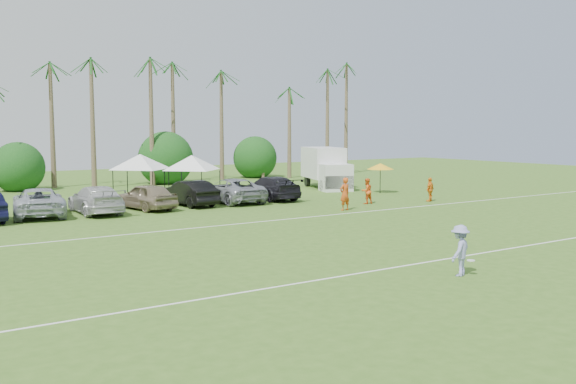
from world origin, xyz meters
TOP-DOWN VIEW (x-y plane):
  - ground at (0.00, 0.00)m, footprint 120.00×120.00m
  - field_lines at (0.00, 8.00)m, footprint 80.00×12.10m
  - palm_tree_4 at (-4.00, 38.00)m, footprint 2.40×2.40m
  - palm_tree_5 at (0.00, 38.00)m, footprint 2.40×2.40m
  - palm_tree_6 at (4.00, 38.00)m, footprint 2.40×2.40m
  - palm_tree_7 at (8.00, 38.00)m, footprint 2.40×2.40m
  - palm_tree_8 at (13.00, 38.00)m, footprint 2.40×2.40m
  - palm_tree_9 at (18.00, 38.00)m, footprint 2.40×2.40m
  - palm_tree_10 at (23.00, 38.00)m, footprint 2.40×2.40m
  - palm_tree_11 at (27.00, 38.00)m, footprint 2.40×2.40m
  - bush_tree_1 at (-6.00, 39.00)m, footprint 4.00×4.00m
  - bush_tree_2 at (6.00, 39.00)m, footprint 4.00×4.00m
  - bush_tree_3 at (16.00, 39.00)m, footprint 4.00×4.00m
  - sideline_player_a at (7.72, 15.19)m, footprint 0.74×0.51m
  - sideline_player_b at (10.93, 16.95)m, footprint 0.82×0.65m
  - sideline_player_c at (15.31, 15.61)m, footprint 1.01×0.68m
  - box_truck at (15.10, 26.78)m, footprint 4.28×6.77m
  - canopy_tent_left at (-0.21, 27.59)m, footprint 4.46×4.46m
  - canopy_tent_right at (2.75, 25.69)m, footprint 4.35×4.35m
  - market_umbrella at (16.15, 21.47)m, footprint 2.01×2.01m
  - frisbee_player at (0.33, -0.11)m, footprint 1.27×1.00m
  - parked_car_2 at (-8.01, 22.61)m, footprint 3.63×6.09m
  - parked_car_3 at (-4.99, 22.08)m, footprint 2.43×5.55m
  - parked_car_4 at (-1.98, 22.09)m, footprint 2.74×4.93m
  - parked_car_5 at (1.04, 22.47)m, footprint 2.04×4.93m
  - parked_car_6 at (4.06, 22.44)m, footprint 2.82×5.79m
  - parked_car_7 at (7.08, 22.47)m, footprint 2.41×5.54m

SIDE VIEW (x-z plane):
  - ground at x=0.00m, z-range 0.00..0.00m
  - field_lines at x=0.00m, z-range 0.00..0.01m
  - parked_car_2 at x=-8.01m, z-range 0.00..1.59m
  - parked_car_3 at x=-4.99m, z-range 0.00..1.59m
  - parked_car_4 at x=-1.98m, z-range 0.00..1.59m
  - parked_car_5 at x=1.04m, z-range 0.00..1.59m
  - parked_car_6 at x=4.06m, z-range 0.00..1.59m
  - parked_car_7 at x=7.08m, z-range 0.00..1.59m
  - sideline_player_c at x=15.31m, z-range 0.00..1.60m
  - sideline_player_b at x=10.93m, z-range 0.00..1.65m
  - frisbee_player at x=0.33m, z-range 0.00..1.71m
  - sideline_player_a at x=7.72m, z-range 0.00..1.95m
  - box_truck at x=15.10m, z-range 0.11..3.38m
  - bush_tree_1 at x=-6.00m, z-range -0.20..3.80m
  - bush_tree_2 at x=6.00m, z-range -0.20..3.80m
  - bush_tree_3 at x=16.00m, z-range -0.20..3.80m
  - market_umbrella at x=16.15m, z-range 0.89..3.13m
  - canopy_tent_right at x=2.75m, z-range 1.25..4.78m
  - canopy_tent_left at x=-0.21m, z-range 1.29..4.90m
  - palm_tree_4 at x=-4.00m, z-range 3.03..11.93m
  - palm_tree_8 at x=13.00m, z-range 3.03..11.93m
  - palm_tree_5 at x=0.00m, z-range 3.40..13.30m
  - palm_tree_9 at x=18.00m, z-range 3.40..13.30m
  - palm_tree_6 at x=4.00m, z-range 3.76..14.66m
  - palm_tree_10 at x=23.00m, z-range 3.76..14.66m
  - palm_tree_7 at x=8.00m, z-range 4.11..16.01m
  - palm_tree_11 at x=27.00m, z-range 4.11..16.01m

